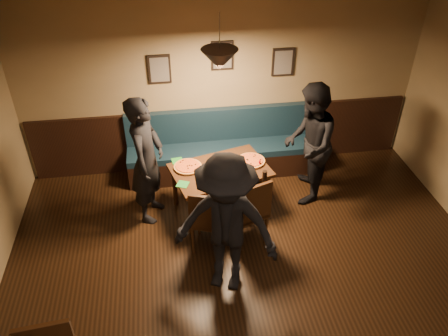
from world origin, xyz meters
The scene contains 22 objects.
ceiling centered at (0.00, 0.00, 2.80)m, with size 7.00×7.00×0.00m, color silver.
wall_back centered at (0.00, 3.50, 1.40)m, with size 6.00×6.00×0.00m, color #8C704F.
wainscot centered at (0.00, 3.47, 0.50)m, with size 5.88×0.06×1.00m, color black.
booth_bench centered at (0.00, 3.20, 0.50)m, with size 3.00×0.60×1.00m, color #0F232D, non-canonical shape.
picture_left centered at (-0.90, 3.47, 1.70)m, with size 0.32×0.04×0.42m, color black.
picture_center centered at (0.00, 3.47, 1.85)m, with size 0.32×0.04×0.42m, color black.
picture_right centered at (0.90, 3.47, 1.70)m, with size 0.32×0.04×0.42m, color black.
pendant_lamp centered at (-0.20, 2.33, 2.25)m, with size 0.44×0.44×0.25m, color black.
dining_table centered at (-0.20, 2.33, 0.34)m, with size 1.28×0.83×0.69m, color black.
chair_near_left centered at (-0.43, 1.60, 0.48)m, with size 0.43×0.43×0.96m, color black, non-canonical shape.
chair_near_right centered at (0.04, 1.65, 0.51)m, with size 0.45×0.45×1.02m, color black, non-canonical shape.
diner_left centered at (-1.17, 2.35, 0.91)m, with size 0.66×0.44×1.82m, color black.
diner_right centered at (1.07, 2.44, 0.90)m, with size 0.87×0.68×1.79m, color black.
diner_front centered at (-0.33, 0.96, 0.90)m, with size 1.16×0.67×1.80m, color black.
pizza_a centered at (-0.63, 2.42, 0.71)m, with size 0.38×0.38×0.04m, color #C97125.
pizza_b centered at (-0.23, 2.18, 0.71)m, with size 0.31×0.31×0.04m, color orange.
pizza_c centered at (0.25, 2.43, 0.71)m, with size 0.39×0.39×0.04m, color orange.
soda_glass centered at (0.35, 2.00, 0.76)m, with size 0.06×0.06×0.14m, color black.
tabasco_bottle centered at (0.35, 2.31, 0.74)m, with size 0.03×0.03×0.11m, color maroon.
napkin_a centered at (-0.76, 2.61, 0.69)m, with size 0.15×0.15×0.01m, color #217F22.
napkin_b centered at (-0.73, 2.05, 0.69)m, with size 0.15×0.15×0.01m, color #207A28.
cutlery_set centered at (-0.19, 1.93, 0.69)m, with size 0.02×0.18×0.00m, color silver.
Camera 1 is at (-0.88, -2.61, 4.22)m, focal length 36.00 mm.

